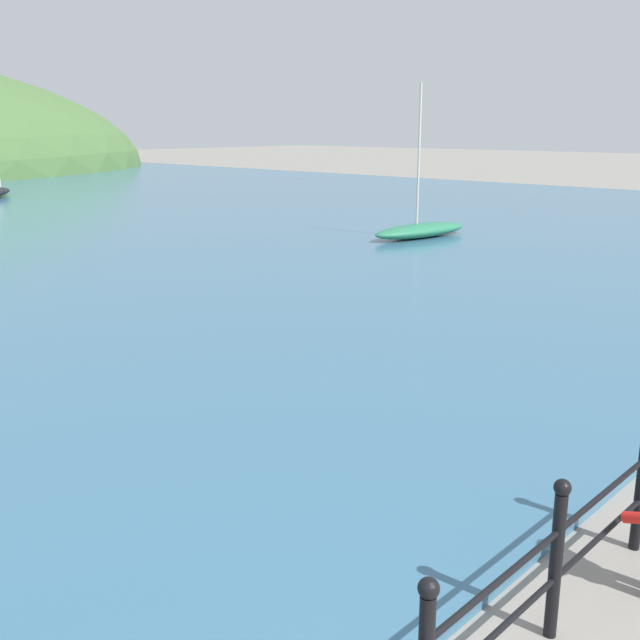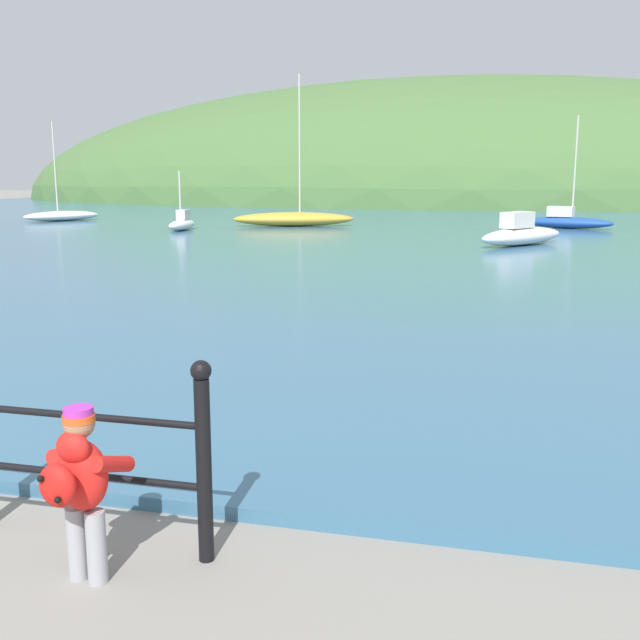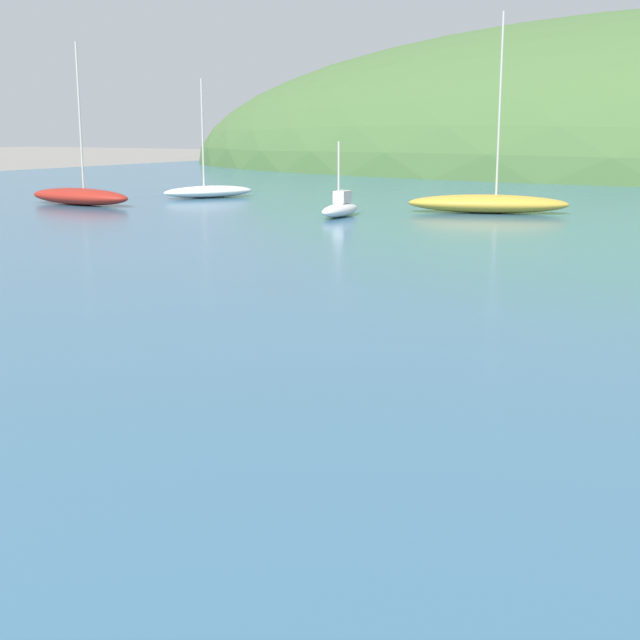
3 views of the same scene
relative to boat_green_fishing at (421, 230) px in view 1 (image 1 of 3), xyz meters
The scene contains 1 object.
boat_green_fishing is the anchor object (origin of this frame).
Camera 1 is at (-2.00, -0.44, 3.50)m, focal length 42.00 mm.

